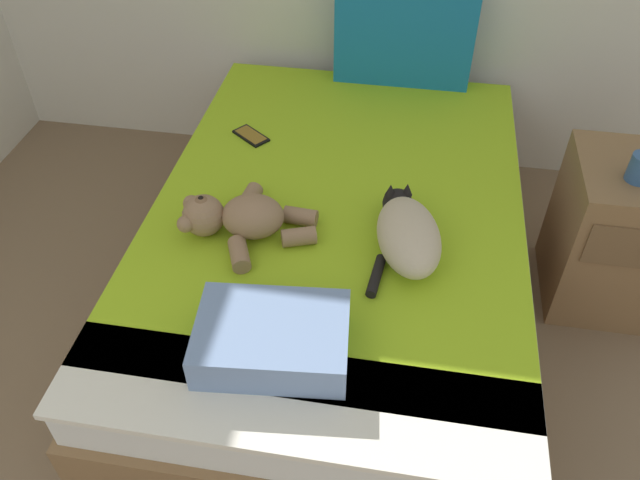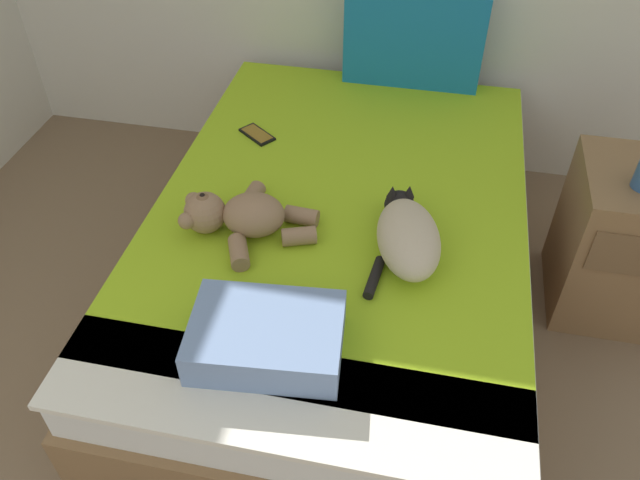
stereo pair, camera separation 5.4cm
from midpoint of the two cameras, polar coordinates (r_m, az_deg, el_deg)
bed at (r=2.34m, az=0.89°, el=-1.22°), size 1.30×1.91×0.49m
patterned_cushion at (r=2.81m, az=7.00°, el=17.67°), size 0.58×0.11×0.41m
cat at (r=1.96m, az=7.06°, el=0.61°), size 0.27×0.44×0.15m
teddy_bear at (r=2.04m, az=-8.07°, el=2.02°), size 0.45×0.39×0.15m
cell_phone at (r=2.52m, az=-6.86°, el=9.29°), size 0.16×0.15×0.01m
throw_pillow at (r=1.70m, az=-5.24°, el=-8.83°), size 0.43×0.32×0.11m
nightstand at (r=2.57m, az=25.20°, el=0.36°), size 0.48×0.46×0.60m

